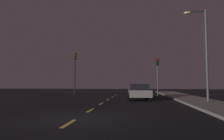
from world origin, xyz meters
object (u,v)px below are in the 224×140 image
Objects in this scene: traffic_signal_right at (157,69)px; car_stopped_ahead at (139,92)px; traffic_signal_left at (75,66)px; street_lamp_right at (203,47)px.

traffic_signal_right is 6.85m from car_stopped_ahead.
street_lamp_right reaches higher than traffic_signal_left.
traffic_signal_left is 0.76× the size of street_lamp_right.
street_lamp_right is at bearing -75.44° from traffic_signal_right.
car_stopped_ahead is 0.61× the size of street_lamp_right.
car_stopped_ahead is (-2.33, -5.96, -2.46)m from traffic_signal_right.
street_lamp_right is at bearing -34.14° from car_stopped_ahead.
car_stopped_ahead is (7.83, -5.96, -2.98)m from traffic_signal_left.
traffic_signal_right is (10.16, -0.00, -0.52)m from traffic_signal_left.
traffic_signal_right is at bearing 104.56° from street_lamp_right.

